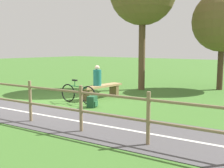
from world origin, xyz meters
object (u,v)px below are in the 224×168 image
at_px(backpack, 92,102).
at_px(tree_mid_field, 223,22).
at_px(bicycle, 78,94).
at_px(bench, 101,89).
at_px(person_seated, 97,77).

xyz_separation_m(backpack, tree_mid_field, (-6.63, 2.05, 2.97)).
xyz_separation_m(bicycle, tree_mid_field, (-6.47, 2.88, 2.80)).
bearing_deg(bench, backpack, 33.66).
relative_size(person_seated, tree_mid_field, 0.17).
relative_size(bicycle, tree_mid_field, 0.36).
bearing_deg(tree_mid_field, bench, -29.38).
bearing_deg(backpack, person_seated, -144.96).
relative_size(bicycle, backpack, 4.04).
bearing_deg(person_seated, bench, 180.00).
relative_size(bench, tree_mid_field, 0.44).
xyz_separation_m(person_seated, backpack, (1.24, 0.87, -0.68)).
height_order(bicycle, tree_mid_field, tree_mid_field).
bearing_deg(tree_mid_field, bicycle, -23.98).
xyz_separation_m(bench, bicycle, (1.31, 0.03, -0.01)).
distance_m(bicycle, backpack, 0.86).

